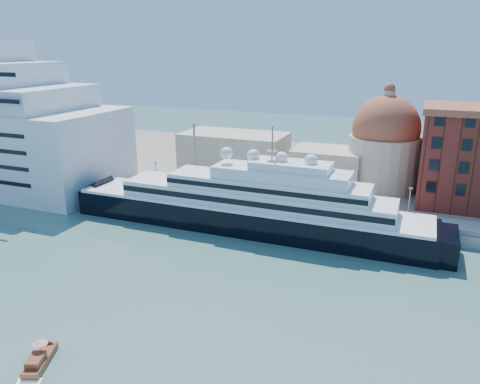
% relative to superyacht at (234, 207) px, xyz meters
% --- Properties ---
extents(ground, '(400.00, 400.00, 0.00)m').
position_rel_superyacht_xyz_m(ground, '(5.59, -23.00, -4.60)').
color(ground, '#3C6762').
rests_on(ground, ground).
extents(quay, '(180.00, 10.00, 2.50)m').
position_rel_superyacht_xyz_m(quay, '(5.59, 11.00, -3.35)').
color(quay, gray).
rests_on(quay, ground).
extents(land, '(260.00, 72.00, 2.00)m').
position_rel_superyacht_xyz_m(land, '(5.59, 52.00, -3.60)').
color(land, slate).
rests_on(land, ground).
extents(quay_fence, '(180.00, 0.10, 1.20)m').
position_rel_superyacht_xyz_m(quay_fence, '(5.59, 6.50, -1.50)').
color(quay_fence, slate).
rests_on(quay_fence, quay).
extents(superyacht, '(89.24, 12.37, 26.67)m').
position_rel_superyacht_xyz_m(superyacht, '(0.00, 0.00, 0.00)').
color(superyacht, black).
rests_on(superyacht, ground).
extents(service_barge, '(12.81, 5.71, 2.79)m').
position_rel_superyacht_xyz_m(service_barge, '(-29.81, -3.00, -3.80)').
color(service_barge, white).
rests_on(service_barge, ground).
extents(water_taxi, '(4.41, 6.83, 3.08)m').
position_rel_superyacht_xyz_m(water_taxi, '(-4.60, -52.37, -3.86)').
color(water_taxi, maroon).
rests_on(water_taxi, ground).
extents(church, '(66.00, 18.00, 25.50)m').
position_rel_superyacht_xyz_m(church, '(11.98, 34.72, 6.31)').
color(church, beige).
rests_on(church, land).
extents(lamp_posts, '(120.80, 2.40, 18.00)m').
position_rel_superyacht_xyz_m(lamp_posts, '(-7.08, 9.27, 5.24)').
color(lamp_posts, slate).
rests_on(lamp_posts, quay).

